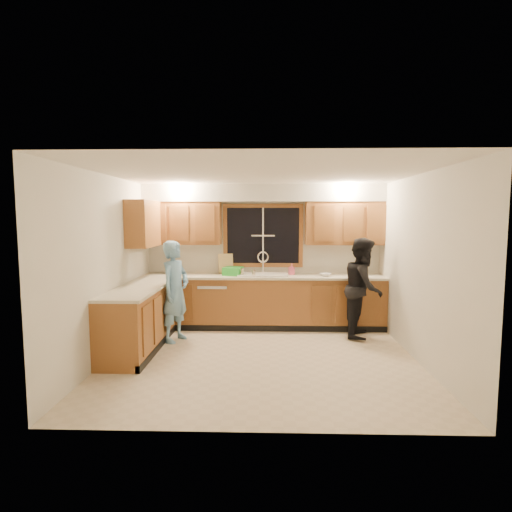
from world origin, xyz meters
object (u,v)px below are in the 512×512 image
(dishwasher, at_px, (215,304))
(man, at_px, (175,291))
(sink, at_px, (263,278))
(stove, at_px, (125,330))
(woman, at_px, (363,287))
(dish_crate, at_px, (233,271))
(soap_bottle, at_px, (292,269))
(bowl, at_px, (325,275))
(knife_block, at_px, (170,268))

(dishwasher, bearing_deg, man, -121.23)
(sink, xyz_separation_m, man, (-1.35, -0.84, -0.08))
(stove, height_order, man, man)
(stove, distance_m, woman, 3.69)
(man, distance_m, dish_crate, 1.19)
(stove, xyz_separation_m, soap_bottle, (2.31, 1.91, 0.57))
(sink, xyz_separation_m, dishwasher, (-0.85, -0.01, -0.45))
(dishwasher, distance_m, bowl, 2.00)
(dishwasher, bearing_deg, dish_crate, 0.72)
(woman, bearing_deg, dishwasher, 96.15)
(man, relative_size, woman, 0.98)
(dishwasher, distance_m, woman, 2.56)
(dishwasher, bearing_deg, woman, -11.53)
(knife_block, xyz_separation_m, soap_bottle, (2.17, -0.05, -0.00))
(knife_block, bearing_deg, woman, -41.78)
(stove, height_order, knife_block, knife_block)
(dish_crate, relative_size, bowl, 1.53)
(knife_block, bearing_deg, man, -102.72)
(man, bearing_deg, dish_crate, -22.63)
(sink, relative_size, dish_crate, 2.83)
(woman, height_order, bowl, woman)
(dishwasher, bearing_deg, bowl, -1.78)
(stove, relative_size, soap_bottle, 4.56)
(dishwasher, distance_m, man, 1.04)
(sink, distance_m, stove, 2.60)
(stove, bearing_deg, knife_block, 86.09)
(dishwasher, xyz_separation_m, man, (-0.50, -0.83, 0.37))
(dishwasher, xyz_separation_m, stove, (-0.95, -1.81, 0.04))
(dishwasher, xyz_separation_m, bowl, (1.93, -0.06, 0.53))
(sink, xyz_separation_m, knife_block, (-1.67, 0.13, 0.16))
(sink, bearing_deg, dish_crate, -178.84)
(man, bearing_deg, knife_block, 40.14)
(sink, distance_m, dishwasher, 0.96)
(sink, relative_size, man, 0.55)
(soap_bottle, relative_size, bowl, 0.99)
(woman, relative_size, bowl, 8.08)
(knife_block, bearing_deg, stove, -124.48)
(stove, distance_m, soap_bottle, 3.05)
(soap_bottle, bearing_deg, bowl, -15.75)
(man, bearing_deg, soap_bottle, -41.19)
(dish_crate, height_order, soap_bottle, soap_bottle)
(dishwasher, height_order, knife_block, knife_block)
(knife_block, distance_m, soap_bottle, 2.18)
(bowl, bearing_deg, man, -162.45)
(man, height_order, bowl, man)
(stove, distance_m, knife_block, 2.04)
(man, height_order, knife_block, man)
(stove, bearing_deg, sink, 45.39)
(stove, height_order, soap_bottle, soap_bottle)
(stove, bearing_deg, dishwasher, 62.31)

